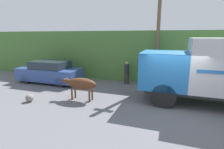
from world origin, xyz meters
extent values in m
plane|color=slate|center=(0.00, 0.00, 0.00)|extent=(60.00, 60.00, 0.00)
cube|color=#4C7A38|center=(0.00, 6.83, 1.82)|extent=(32.00, 5.88, 3.64)
cube|color=#8CC69E|center=(-5.64, 5.29, 1.52)|extent=(4.07, 2.40, 3.03)
cube|color=#4C4742|center=(-5.64, 5.29, 3.11)|extent=(4.37, 2.70, 0.16)
cube|color=#2D2D2D|center=(2.06, 0.82, 0.67)|extent=(6.80, 1.80, 0.18)
cube|color=#236BB2|center=(-0.53, 0.82, 1.64)|extent=(2.22, 2.26, 1.76)
cube|color=#232D38|center=(-1.66, 0.82, 1.96)|extent=(0.04, 1.92, 0.62)
cylinder|color=black|center=(-0.42, -0.06, 0.58)|extent=(1.16, 0.50, 1.16)
ellipsoid|color=#512D19|center=(-4.52, -0.51, 0.87)|extent=(1.64, 0.61, 0.61)
ellipsoid|color=#512D19|center=(-5.46, -0.51, 0.95)|extent=(0.46, 0.27, 0.27)
cone|color=#B7AD93|center=(-5.46, -0.61, 1.08)|extent=(0.06, 0.06, 0.11)
cone|color=#B7AD93|center=(-5.46, -0.40, 1.08)|extent=(0.06, 0.06, 0.11)
cylinder|color=#512D19|center=(-5.03, -0.68, 0.28)|extent=(0.09, 0.09, 0.56)
cylinder|color=#512D19|center=(-5.03, -0.34, 0.28)|extent=(0.09, 0.09, 0.56)
cylinder|color=#512D19|center=(-4.01, -0.68, 0.28)|extent=(0.09, 0.09, 0.56)
cylinder|color=#512D19|center=(-4.01, -0.34, 0.28)|extent=(0.09, 0.09, 0.56)
cube|color=#334C8C|center=(-8.39, 1.84, 0.61)|extent=(4.60, 1.79, 0.86)
cube|color=#232D38|center=(-8.28, 1.84, 1.31)|extent=(2.53, 1.64, 0.52)
cylinder|color=black|center=(-9.82, 1.09, 0.33)|extent=(0.66, 0.29, 0.66)
cylinder|color=black|center=(-6.97, 1.09, 0.33)|extent=(0.66, 0.29, 0.66)
cube|color=#38332D|center=(-3.06, 3.24, 0.36)|extent=(0.33, 0.26, 0.73)
cylinder|color=#26262D|center=(-3.06, 3.24, 1.05)|extent=(0.43, 0.43, 0.63)
sphere|color=tan|center=(-3.06, 3.24, 1.47)|extent=(0.21, 0.21, 0.21)
cylinder|color=brown|center=(-1.13, 3.56, 3.37)|extent=(0.23, 0.23, 6.73)
sphere|color=gray|center=(-6.93, -1.65, 0.19)|extent=(0.39, 0.39, 0.39)
camera|label=1|loc=(-0.20, -8.25, 3.33)|focal=28.00mm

